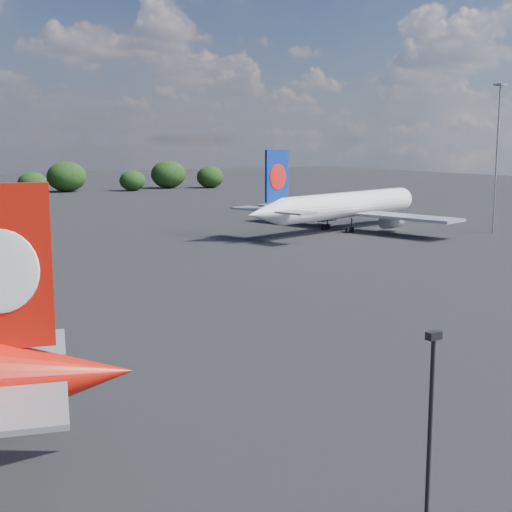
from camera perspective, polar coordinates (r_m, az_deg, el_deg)
china_southern_airliner at (r=122.33m, az=6.78°, el=3.97°), size 42.28×40.44×13.90m
apron_lamp_post at (r=26.76m, az=13.72°, el=-13.82°), size 0.55×0.30×8.89m
floodlight_mast_near at (r=125.22m, az=18.77°, el=8.88°), size 1.60×1.60×24.45m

